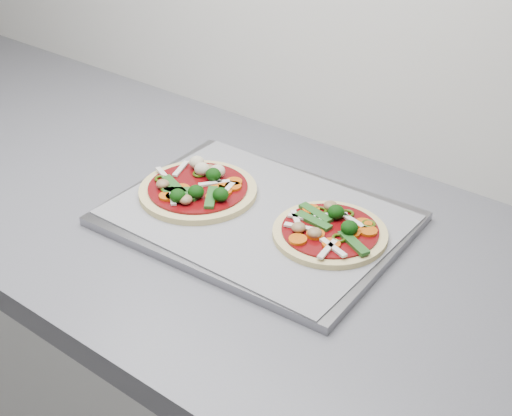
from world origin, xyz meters
The scene contains 5 objects.
countertop centered at (0.00, 1.30, 0.88)m, with size 3.60×0.60×0.04m, color slate.
baking_tray centered at (-0.15, 1.33, 0.91)m, with size 0.41×0.31×0.01m, color gray.
parchment centered at (-0.15, 1.33, 0.91)m, with size 0.39×0.29×0.00m, color gray.
pizza_left centered at (-0.26, 1.31, 0.93)m, with size 0.21×0.21×0.03m.
pizza_right centered at (-0.04, 1.34, 0.92)m, with size 0.21×0.21×0.03m.
Camera 1 is at (0.38, 0.64, 1.47)m, focal length 50.00 mm.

